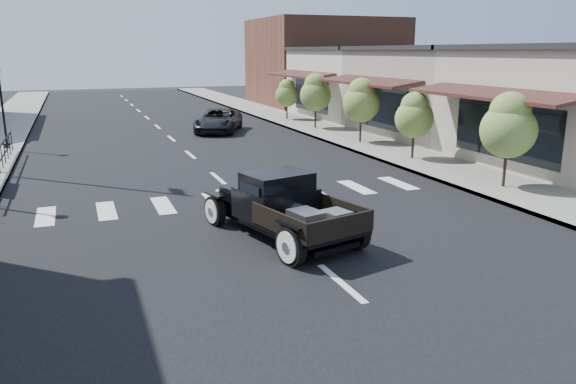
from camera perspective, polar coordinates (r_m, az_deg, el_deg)
name	(u,v)px	position (r m, az deg, el deg)	size (l,w,h in m)	color
ground	(287,238)	(13.79, -0.09, -4.67)	(120.00, 120.00, 0.00)	black
road	(178,145)	(27.95, -11.09, 4.75)	(14.00, 80.00, 0.02)	black
road_markings	(200,163)	(23.11, -8.92, 2.88)	(12.00, 60.00, 0.06)	silver
sidewalk_right	(336,134)	(30.52, 4.89, 5.86)	(3.00, 80.00, 0.15)	gray
storefront_mid	(462,93)	(32.02, 17.27, 9.59)	(10.00, 9.00, 4.50)	#A4988A
storefront_far	(378,84)	(39.49, 9.16, 10.78)	(10.00, 9.00, 4.50)	beige
far_building_right	(325,62)	(48.58, 3.74, 13.00)	(11.00, 10.00, 7.00)	brown
lamp_post_c	(2,106)	(28.46, -27.03, 7.82)	(0.36, 0.36, 3.83)	black
small_tree_a	(507,142)	(19.38, 21.38, 4.80)	(1.77, 1.77, 2.95)	olive
small_tree_b	(414,126)	(23.59, 12.66, 6.51)	(1.56, 1.56, 2.60)	olive
small_tree_c	(361,111)	(27.47, 7.42, 8.13)	(1.77, 1.77, 2.95)	olive
small_tree_d	(315,102)	(32.37, 2.81, 9.16)	(1.79, 1.79, 2.98)	olive
small_tree_e	(287,100)	(36.64, -0.11, 9.34)	(1.47, 1.47, 2.45)	olive
hotrod_pickup	(282,206)	(13.55, -0.60, -1.40)	(2.20, 4.72, 1.64)	black
second_car	(218,121)	(31.91, -7.08, 7.19)	(2.13, 4.62, 1.28)	black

